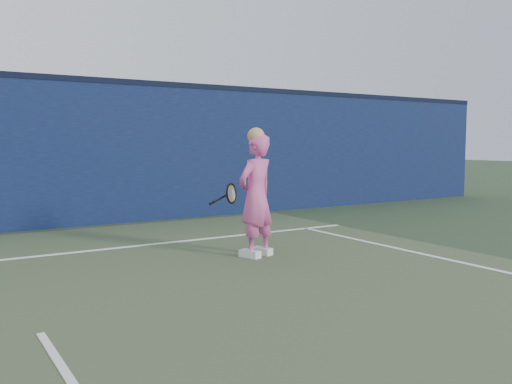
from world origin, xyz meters
TOP-DOWN VIEW (x-y plane):
  - ground at (0.00, 0.00)m, footprint 80.00×80.00m
  - player at (2.90, 2.55)m, footprint 0.66×0.54m
  - racket at (2.75, 2.97)m, footprint 0.52×0.23m

SIDE VIEW (x-z plane):
  - ground at x=0.00m, z-range 0.00..0.00m
  - racket at x=2.75m, z-range 0.64..0.92m
  - player at x=2.90m, z-range -0.03..1.62m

